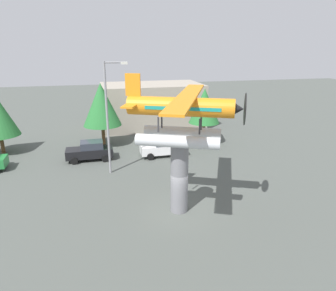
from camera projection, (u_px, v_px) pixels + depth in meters
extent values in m
plane|color=#4C514C|center=(179.00, 210.00, 19.96)|extent=(140.00, 140.00, 0.00)
cylinder|color=slate|center=(179.00, 177.00, 19.25)|extent=(1.10, 1.10, 4.59)
cylinder|color=silver|center=(177.00, 142.00, 17.50)|extent=(4.66, 2.61, 0.70)
cylinder|color=#333338|center=(200.00, 127.00, 17.51)|extent=(0.13, 0.13, 0.90)
cylinder|color=#333338|center=(158.00, 125.00, 17.93)|extent=(0.13, 0.13, 0.90)
cylinder|color=silver|center=(182.00, 132.00, 19.37)|extent=(4.66, 2.61, 0.70)
cylinder|color=#333338|center=(201.00, 123.00, 18.45)|extent=(0.13, 0.13, 0.90)
cylinder|color=#333338|center=(162.00, 121.00, 18.87)|extent=(0.13, 0.13, 0.90)
cylinder|color=orange|center=(180.00, 107.00, 17.88)|extent=(6.11, 3.55, 1.10)
cube|color=teal|center=(184.00, 107.00, 17.85)|extent=(4.43, 2.82, 0.20)
cone|color=#262628|center=(238.00, 109.00, 17.31)|extent=(1.00, 1.09, 0.88)
cylinder|color=black|center=(245.00, 109.00, 17.24)|extent=(0.77, 1.66, 1.80)
cube|color=orange|center=(187.00, 96.00, 17.63)|extent=(5.27, 9.94, 0.12)
cube|color=orange|center=(134.00, 103.00, 18.34)|extent=(1.79, 2.84, 0.10)
cube|color=orange|center=(133.00, 85.00, 18.00)|extent=(0.87, 0.48, 1.30)
cylinder|color=black|center=(0.00, 163.00, 27.16)|extent=(0.64, 0.22, 0.64)
cube|color=black|center=(90.00, 152.00, 28.53)|extent=(4.20, 1.70, 0.80)
cube|color=#2D333D|center=(92.00, 145.00, 28.37)|extent=(2.00, 1.56, 0.64)
cylinder|color=black|center=(75.00, 154.00, 29.19)|extent=(0.64, 0.22, 0.64)
cylinder|color=black|center=(74.00, 161.00, 27.52)|extent=(0.64, 0.22, 0.64)
cylinder|color=black|center=(104.00, 152.00, 29.79)|extent=(0.64, 0.22, 0.64)
cylinder|color=black|center=(105.00, 159.00, 28.13)|extent=(0.64, 0.22, 0.64)
cube|color=white|center=(163.00, 149.00, 29.59)|extent=(4.20, 1.70, 0.80)
cube|color=#2D333D|center=(165.00, 141.00, 29.43)|extent=(2.00, 1.56, 0.64)
cylinder|color=black|center=(147.00, 151.00, 30.25)|extent=(0.64, 0.22, 0.64)
cylinder|color=black|center=(150.00, 157.00, 28.58)|extent=(0.64, 0.22, 0.64)
cylinder|color=black|center=(174.00, 149.00, 30.85)|extent=(0.64, 0.22, 0.64)
cylinder|color=black|center=(179.00, 154.00, 29.19)|extent=(0.64, 0.22, 0.64)
cylinder|color=gray|center=(107.00, 120.00, 24.47)|extent=(0.18, 0.18, 9.00)
cylinder|color=gray|center=(115.00, 62.00, 23.29)|extent=(1.60, 0.12, 0.12)
cube|color=silver|center=(124.00, 63.00, 23.47)|extent=(0.50, 0.28, 0.20)
cube|color=#9E9384|center=(152.00, 105.00, 40.00)|extent=(12.58, 7.41, 5.48)
cylinder|color=brown|center=(2.00, 144.00, 30.33)|extent=(0.36, 0.36, 1.80)
cylinder|color=brown|center=(104.00, 135.00, 32.60)|extent=(0.36, 0.36, 2.21)
cone|color=#287033|center=(101.00, 104.00, 31.59)|extent=(3.92, 3.92, 4.35)
cylinder|color=brown|center=(203.00, 133.00, 33.02)|extent=(0.36, 0.36, 2.36)
cone|color=#287033|center=(204.00, 106.00, 32.11)|extent=(3.21, 3.21, 3.57)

